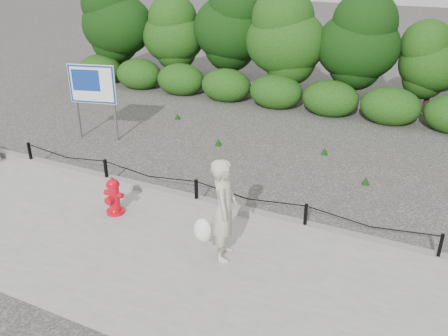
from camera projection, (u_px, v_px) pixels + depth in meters
name	position (u px, v px, depth m)	size (l,w,h in m)	color
ground	(197.00, 207.00, 10.65)	(90.00, 90.00, 0.00)	#2D2B28
sidewalk	(146.00, 252.00, 9.00)	(14.00, 4.00, 0.08)	gray
curb	(198.00, 200.00, 10.63)	(14.00, 0.22, 0.14)	slate
chain_barrier	(196.00, 189.00, 10.46)	(10.06, 0.06, 0.60)	black
treeline	(344.00, 33.00, 16.41)	(20.49, 3.85, 5.20)	black
fire_hydrant	(114.00, 196.00, 10.09)	(0.44, 0.45, 0.84)	red
pedestrian	(223.00, 211.00, 8.43)	(0.87, 0.83, 1.96)	#BEB7A3
advertising_sign	(92.00, 88.00, 13.77)	(1.38, 0.45, 2.27)	slate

